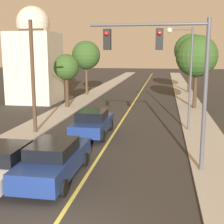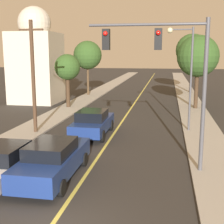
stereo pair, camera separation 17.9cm
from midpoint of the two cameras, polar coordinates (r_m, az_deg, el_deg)
The scene contains 14 objects.
road_surface at distance 44.28m, azimuth 5.80°, elevation 3.90°, with size 9.09×80.00×0.01m.
sidewalk_left at distance 45.08m, azimuth -1.58°, elevation 4.14°, with size 2.50×80.00×0.12m.
sidewalk_right at distance 44.22m, azimuth 13.32°, elevation 3.72°, with size 2.50×80.00×0.12m.
car_near_lane_front at distance 13.52m, azimuth -10.36°, elevation -8.54°, with size 2.00×5.17×1.64m.
car_near_lane_second at distance 20.08m, azimuth -3.29°, elevation -1.93°, with size 2.07×4.78×1.67m.
car_outer_lane_front at distance 13.99m, azimuth -18.75°, elevation -8.56°, with size 2.09×4.64×1.52m.
traffic_signal_mast at distance 13.71m, azimuth 10.46°, elevation 8.73°, with size 5.10×0.42×6.58m.
streetlamp_right at distance 21.20m, azimuth 13.49°, elevation 8.37°, with size 1.71×0.36×6.78m.
utility_pole_left at distance 20.76m, azimuth -13.99°, elevation 6.58°, with size 1.60×0.24×7.17m.
tree_left_near at distance 30.09m, azimuth -8.00°, elevation 8.02°, with size 2.44×2.44×5.04m.
tree_left_far at distance 38.65m, azimuth -4.35°, elevation 10.31°, with size 3.44×3.44×6.59m.
tree_right_near at distance 30.10m, azimuth 15.61°, elevation 9.78°, with size 3.83×3.83×6.77m.
tree_right_far at distance 42.40m, azimuth 14.57°, elevation 10.88°, with size 4.19×4.19×7.58m.
domed_building_left at distance 34.40m, azimuth -13.57°, elevation 9.31°, with size 4.77×4.77×10.00m.
Camera 2 is at (3.39, -7.83, 5.27)m, focal length 50.00 mm.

